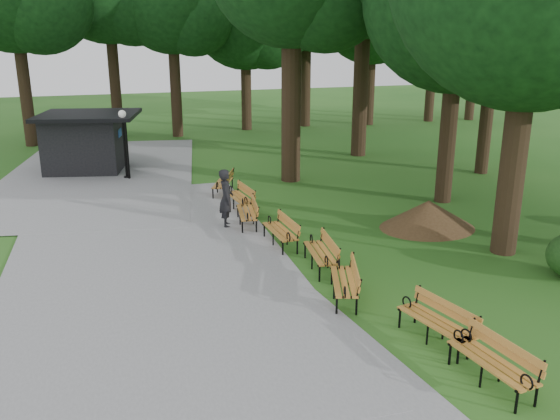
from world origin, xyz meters
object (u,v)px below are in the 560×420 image
object	(u,v)px
lamp_post	(123,129)
bench_5	(247,213)
dirt_mound	(428,214)
bench_7	(223,183)
bench_1	(436,322)
bench_0	(492,363)
bench_4	(280,231)
lawn_tree_5	(496,21)
bench_3	(320,253)
person	(226,198)
bench_2	(344,282)
kiosk	(84,142)
bench_6	(239,197)

from	to	relation	value
lamp_post	bench_5	size ratio (longest dim) A/B	1.54
dirt_mound	bench_7	distance (m)	8.09
bench_1	bench_0	bearing A→B (deg)	-8.55
bench_4	bench_7	world-z (taller)	same
bench_4	lawn_tree_5	xyz separation A→B (m)	(11.43, 6.06, 6.05)
bench_1	bench_7	distance (m)	12.56
dirt_mound	bench_3	distance (m)	5.00
dirt_mound	person	bearing A→B (deg)	160.82
person	bench_2	world-z (taller)	person
bench_1	bench_3	distance (m)	4.37
kiosk	bench_5	world-z (taller)	kiosk
dirt_mound	kiosk	bearing A→B (deg)	131.23
lawn_tree_5	bench_3	bearing A→B (deg)	-143.70
bench_3	bench_4	world-z (taller)	same
lamp_post	bench_0	distance (m)	18.57
lawn_tree_5	lamp_post	bearing A→B (deg)	165.86
bench_2	lawn_tree_5	world-z (taller)	lawn_tree_5
bench_1	bench_2	distance (m)	2.60
bench_3	bench_4	distance (m)	2.05
lamp_post	bench_3	size ratio (longest dim) A/B	1.54
person	lawn_tree_5	size ratio (longest dim) A/B	0.21
lamp_post	lawn_tree_5	size ratio (longest dim) A/B	0.33
bench_1	lawn_tree_5	world-z (taller)	lawn_tree_5
bench_4	bench_1	bearing A→B (deg)	9.47
bench_0	bench_4	world-z (taller)	same
bench_6	bench_7	distance (m)	2.23
person	bench_4	distance (m)	2.53
bench_3	lawn_tree_5	xyz separation A→B (m)	(10.96, 8.05, 6.05)
dirt_mound	bench_7	bearing A→B (deg)	131.43
bench_6	lawn_tree_5	xyz separation A→B (m)	(11.67, 2.12, 6.05)
kiosk	bench_4	bearing A→B (deg)	-52.73
kiosk	bench_1	distance (m)	19.40
person	bench_6	distance (m)	1.99
bench_0	lawn_tree_5	bearing A→B (deg)	137.66
kiosk	bench_6	size ratio (longest dim) A/B	2.20
bench_2	lawn_tree_5	xyz separation A→B (m)	(11.12, 9.94, 6.05)
kiosk	bench_2	xyz separation A→B (m)	(5.66, -15.80, -0.87)
person	bench_0	xyz separation A→B (m)	(2.47, -10.13, -0.51)
lawn_tree_5	person	bearing A→B (deg)	-162.96
dirt_mound	bench_3	world-z (taller)	dirt_mound
lamp_post	bench_4	world-z (taller)	lamp_post
bench_0	person	bearing A→B (deg)	-172.88
lamp_post	bench_2	distance (m)	14.43
dirt_mound	bench_0	distance (m)	8.79
kiosk	dirt_mound	xyz separation A→B (m)	(10.36, -11.83, -0.85)
kiosk	bench_2	size ratio (longest dim) A/B	2.20
bench_5	lawn_tree_5	distance (m)	13.91
bench_0	bench_3	bearing A→B (deg)	-177.86
dirt_mound	bench_3	size ratio (longest dim) A/B	1.38
lamp_post	bench_7	size ratio (longest dim) A/B	1.54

